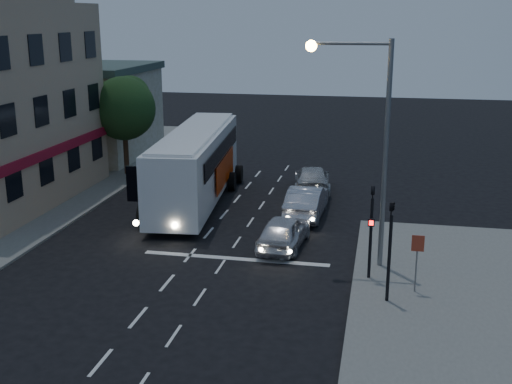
% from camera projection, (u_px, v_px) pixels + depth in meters
% --- Properties ---
extents(ground, '(120.00, 120.00, 0.00)m').
position_uv_depth(ground, '(175.00, 273.00, 25.62)').
color(ground, black).
extents(road_markings, '(8.00, 30.55, 0.01)m').
position_uv_depth(road_markings, '(226.00, 247.00, 28.50)').
color(road_markings, silver).
rests_on(road_markings, ground).
extents(tour_bus, '(3.95, 13.28, 4.01)m').
position_uv_depth(tour_bus, '(196.00, 164.00, 34.86)').
color(tour_bus, white).
rests_on(tour_bus, ground).
extents(car_suv, '(2.10, 4.45, 1.47)m').
position_uv_depth(car_suv, '(284.00, 231.00, 28.29)').
color(car_suv, silver).
rests_on(car_suv, ground).
extents(car_sedan_a, '(1.82, 4.89, 1.59)m').
position_uv_depth(car_sedan_a, '(306.00, 201.00, 32.68)').
color(car_sedan_a, '#B5B4BD').
rests_on(car_sedan_a, ground).
extents(car_sedan_b, '(2.65, 5.22, 1.45)m').
position_uv_depth(car_sedan_b, '(312.00, 179.00, 37.43)').
color(car_sedan_b, '#B1B1B1').
rests_on(car_sedan_b, ground).
extents(traffic_signal_main, '(0.25, 0.35, 4.10)m').
position_uv_depth(traffic_signal_main, '(371.00, 221.00, 24.26)').
color(traffic_signal_main, black).
rests_on(traffic_signal_main, sidewalk_near).
extents(traffic_signal_side, '(0.18, 0.15, 4.10)m').
position_uv_depth(traffic_signal_side, '(390.00, 240.00, 22.26)').
color(traffic_signal_side, black).
rests_on(traffic_signal_side, sidewalk_near).
extents(regulatory_sign, '(0.45, 0.12, 2.20)m').
position_uv_depth(regulatory_sign, '(417.00, 254.00, 23.20)').
color(regulatory_sign, slate).
rests_on(regulatory_sign, sidewalk_near).
extents(streetlight, '(3.32, 0.44, 9.00)m').
position_uv_depth(streetlight, '(370.00, 128.00, 24.78)').
color(streetlight, slate).
rests_on(streetlight, sidewalk_near).
extents(low_building_north, '(9.40, 9.40, 6.50)m').
position_uv_depth(low_building_north, '(82.00, 110.00, 46.19)').
color(low_building_north, beige).
rests_on(low_building_north, sidewalk_far).
extents(street_tree, '(4.00, 4.00, 6.20)m').
position_uv_depth(street_tree, '(124.00, 105.00, 40.18)').
color(street_tree, black).
rests_on(street_tree, sidewalk_far).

